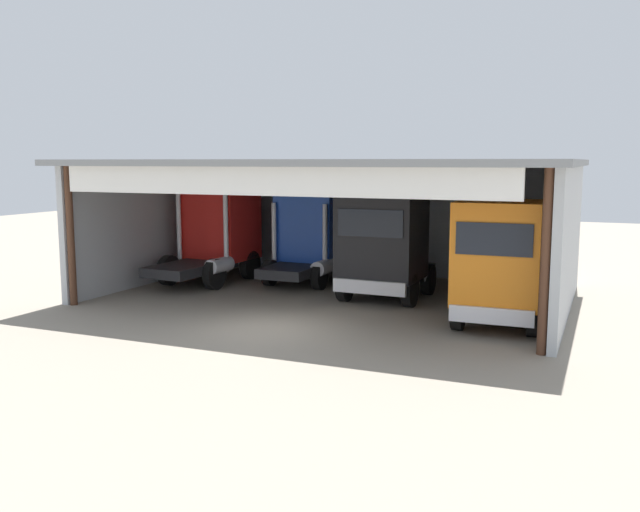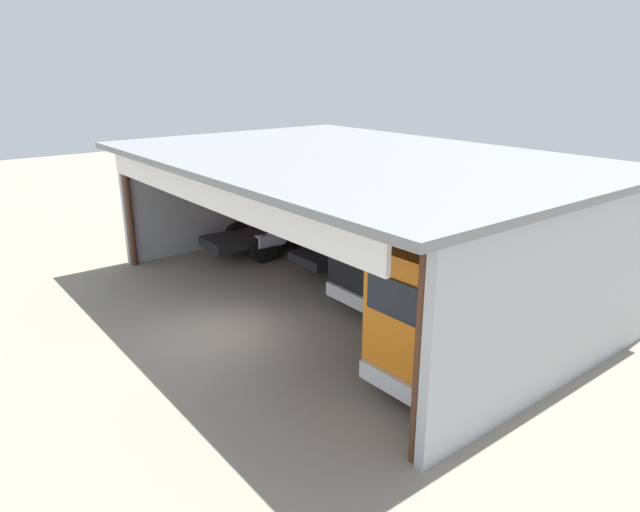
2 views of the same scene
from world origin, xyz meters
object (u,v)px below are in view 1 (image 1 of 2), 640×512
at_px(truck_blue_center_right_bay, 310,236).
at_px(truck_orange_left_bay, 500,261).
at_px(truck_black_center_bay, 384,243).
at_px(tool_cart, 467,273).
at_px(truck_red_right_bay, 217,233).
at_px(oil_drum, 465,272).

xyz_separation_m(truck_blue_center_right_bay, truck_orange_left_bay, (7.98, -4.63, 0.09)).
xyz_separation_m(truck_blue_center_right_bay, truck_black_center_bay, (3.77, -2.30, 0.14)).
bearing_deg(truck_black_center_bay, tool_cart, -118.38).
bearing_deg(truck_red_right_bay, oil_drum, 22.39).
bearing_deg(truck_blue_center_right_bay, oil_drum, 20.79).
height_order(truck_blue_center_right_bay, oil_drum, truck_blue_center_right_bay).
distance_m(oil_drum, tool_cart, 0.73).
bearing_deg(oil_drum, truck_blue_center_right_bay, -159.12).
relative_size(truck_black_center_bay, truck_orange_left_bay, 0.92).
height_order(truck_black_center_bay, oil_drum, truck_black_center_bay).
bearing_deg(oil_drum, truck_red_right_bay, -160.09).
bearing_deg(truck_blue_center_right_bay, truck_black_center_bay, -31.43).
bearing_deg(truck_blue_center_right_bay, tool_cart, 13.96).
xyz_separation_m(oil_drum, tool_cart, (0.21, -0.69, 0.07)).
relative_size(truck_black_center_bay, tool_cart, 4.77).
height_order(truck_black_center_bay, tool_cart, truck_black_center_bay).
xyz_separation_m(truck_orange_left_bay, tool_cart, (-2.09, 6.10, -1.41)).
bearing_deg(tool_cart, truck_black_center_bay, -119.33).
relative_size(truck_blue_center_right_bay, truck_black_center_bay, 0.92).
bearing_deg(truck_red_right_bay, tool_cart, 18.15).
xyz_separation_m(truck_red_right_bay, oil_drum, (9.21, 3.34, -1.49)).
distance_m(truck_black_center_bay, oil_drum, 5.09).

